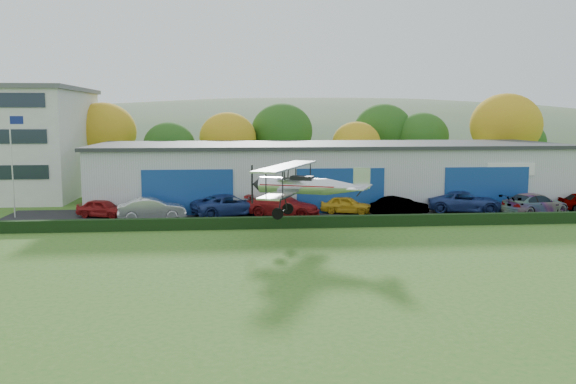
{
  "coord_description": "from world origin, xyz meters",
  "views": [
    {
      "loc": [
        -3.49,
        -23.97,
        7.74
      ],
      "look_at": [
        -0.04,
        12.92,
        2.94
      ],
      "focal_mm": 36.92,
      "sensor_mm": 36.0,
      "label": 1
    }
  ],
  "objects": [
    {
      "name": "car_4",
      "position": [
        5.41,
        21.64,
        0.74
      ],
      "size": [
        4.33,
        2.88,
        1.37
      ],
      "primitive_type": "imported",
      "rotation": [
        0.0,
        0.0,
        1.23
      ],
      "color": "gold",
      "rests_on": "apron"
    },
    {
      "name": "car_3",
      "position": [
        0.3,
        20.78,
        0.87
      ],
      "size": [
        6.12,
        4.14,
        1.65
      ],
      "primitive_type": "imported",
      "rotation": [
        0.0,
        0.0,
        1.21
      ],
      "color": "maroon",
      "rests_on": "apron"
    },
    {
      "name": "car_5",
      "position": [
        9.27,
        20.0,
        0.8
      ],
      "size": [
        4.82,
        3.21,
        1.5
      ],
      "primitive_type": "imported",
      "rotation": [
        0.0,
        0.0,
        1.96
      ],
      "color": "gray",
      "rests_on": "apron"
    },
    {
      "name": "flagpole",
      "position": [
        -19.88,
        22.0,
        4.78
      ],
      "size": [
        1.05,
        0.1,
        8.0
      ],
      "color": "silver",
      "rests_on": "ground"
    },
    {
      "name": "car_0",
      "position": [
        -13.37,
        21.52,
        0.74
      ],
      "size": [
        4.35,
        3.04,
        1.38
      ],
      "primitive_type": "imported",
      "rotation": [
        0.0,
        0.0,
        1.18
      ],
      "color": "maroon",
      "rests_on": "apron"
    },
    {
      "name": "car_6",
      "position": [
        15.06,
        21.4,
        0.88
      ],
      "size": [
        6.45,
        4.13,
        1.65
      ],
      "primitive_type": "imported",
      "rotation": [
        0.0,
        0.0,
        1.32
      ],
      "color": "navy",
      "rests_on": "apron"
    },
    {
      "name": "tree_belt",
      "position": [
        0.85,
        40.62,
        5.61
      ],
      "size": [
        75.7,
        13.22,
        10.12
      ],
      "color": "#3D2614",
      "rests_on": "ground"
    },
    {
      "name": "biplane",
      "position": [
        0.76,
        11.46,
        3.59
      ],
      "size": [
        7.57,
        8.36,
        3.19
      ],
      "rotation": [
        0.0,
        0.0,
        -0.4
      ],
      "color": "silver"
    },
    {
      "name": "hangar",
      "position": [
        5.0,
        27.98,
        2.66
      ],
      "size": [
        40.6,
        12.6,
        5.3
      ],
      "color": "#B2B7BC",
      "rests_on": "ground"
    },
    {
      "name": "distant_hills",
      "position": [
        -4.38,
        140.0,
        -13.05
      ],
      "size": [
        430.0,
        196.0,
        56.0
      ],
      "color": "#4C6642",
      "rests_on": "ground"
    },
    {
      "name": "car_7",
      "position": [
        20.04,
        19.79,
        0.87
      ],
      "size": [
        6.12,
        4.0,
        1.65
      ],
      "primitive_type": "imported",
      "rotation": [
        0.0,
        0.0,
        1.9
      ],
      "color": "gray",
      "rests_on": "apron"
    },
    {
      "name": "hedge",
      "position": [
        3.0,
        16.2,
        0.4
      ],
      "size": [
        46.0,
        0.6,
        0.8
      ],
      "primitive_type": "cube",
      "color": "black",
      "rests_on": "ground"
    },
    {
      "name": "apron",
      "position": [
        3.0,
        21.0,
        0.03
      ],
      "size": [
        48.0,
        9.0,
        0.05
      ],
      "primitive_type": "cube",
      "color": "black",
      "rests_on": "ground"
    },
    {
      "name": "car_2",
      "position": [
        -3.75,
        21.49,
        0.87
      ],
      "size": [
        6.47,
        4.79,
        1.63
      ],
      "primitive_type": "imported",
      "rotation": [
        0.0,
        0.0,
        1.97
      ],
      "color": "navy",
      "rests_on": "apron"
    },
    {
      "name": "car_1",
      "position": [
        -9.52,
        20.11,
        0.86
      ],
      "size": [
        5.16,
        2.51,
        1.63
      ],
      "primitive_type": "imported",
      "rotation": [
        0.0,
        0.0,
        1.73
      ],
      "color": "silver",
      "rests_on": "apron"
    },
    {
      "name": "ground",
      "position": [
        0.0,
        0.0,
        0.0
      ],
      "size": [
        300.0,
        300.0,
        0.0
      ],
      "primitive_type": "plane",
      "color": "#306520",
      "rests_on": "ground"
    }
  ]
}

